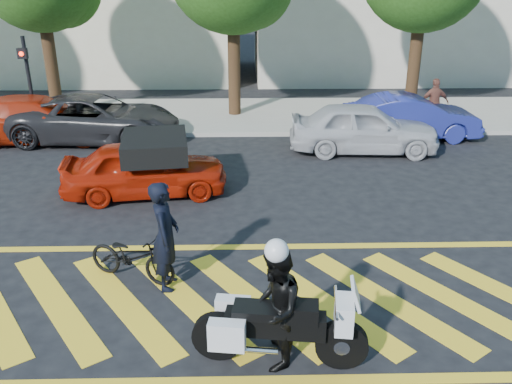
{
  "coord_description": "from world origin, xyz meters",
  "views": [
    {
      "loc": [
        0.33,
        -7.65,
        5.17
      ],
      "look_at": [
        0.56,
        2.24,
        1.05
      ],
      "focal_mm": 38.0,
      "sensor_mm": 36.0,
      "label": 1
    }
  ],
  "objects_px": {
    "officer_bike": "(165,236)",
    "police_motorcycle": "(276,327)",
    "parked_mid_left": "(96,118)",
    "bicycle": "(132,256)",
    "parked_left": "(38,119)",
    "parked_mid_right": "(364,128)",
    "officer_moto": "(276,308)",
    "parked_right": "(411,117)",
    "red_convertible": "(145,169)"
  },
  "relations": [
    {
      "from": "officer_bike",
      "to": "police_motorcycle",
      "type": "bearing_deg",
      "value": -140.28
    },
    {
      "from": "police_motorcycle",
      "to": "parked_mid_left",
      "type": "xyz_separation_m",
      "value": [
        -5.13,
        10.7,
        0.14
      ]
    },
    {
      "from": "officer_bike",
      "to": "bicycle",
      "type": "xyz_separation_m",
      "value": [
        -0.65,
        0.25,
        -0.53
      ]
    },
    {
      "from": "parked_left",
      "to": "parked_mid_right",
      "type": "xyz_separation_m",
      "value": [
        10.1,
        -1.33,
        0.03
      ]
    },
    {
      "from": "officer_moto",
      "to": "parked_right",
      "type": "relative_size",
      "value": 0.42
    },
    {
      "from": "red_convertible",
      "to": "parked_mid_left",
      "type": "relative_size",
      "value": 0.75
    },
    {
      "from": "bicycle",
      "to": "officer_moto",
      "type": "relative_size",
      "value": 0.95
    },
    {
      "from": "police_motorcycle",
      "to": "parked_mid_right",
      "type": "distance_m",
      "value": 9.88
    },
    {
      "from": "bicycle",
      "to": "officer_moto",
      "type": "height_order",
      "value": "officer_moto"
    },
    {
      "from": "officer_bike",
      "to": "bicycle",
      "type": "distance_m",
      "value": 0.87
    },
    {
      "from": "officer_moto",
      "to": "police_motorcycle",
      "type": "bearing_deg",
      "value": 114.74
    },
    {
      "from": "police_motorcycle",
      "to": "parked_left",
      "type": "relative_size",
      "value": 0.5
    },
    {
      "from": "parked_left",
      "to": "parked_mid_left",
      "type": "height_order",
      "value": "parked_mid_left"
    },
    {
      "from": "parked_left",
      "to": "parked_mid_right",
      "type": "distance_m",
      "value": 10.19
    },
    {
      "from": "officer_bike",
      "to": "bicycle",
      "type": "bearing_deg",
      "value": 67.3
    },
    {
      "from": "parked_left",
      "to": "parked_mid_left",
      "type": "relative_size",
      "value": 0.94
    },
    {
      "from": "bicycle",
      "to": "police_motorcycle",
      "type": "relative_size",
      "value": 0.69
    },
    {
      "from": "bicycle",
      "to": "red_convertible",
      "type": "xyz_separation_m",
      "value": [
        -0.41,
        3.92,
        0.22
      ]
    },
    {
      "from": "officer_bike",
      "to": "red_convertible",
      "type": "distance_m",
      "value": 4.31
    },
    {
      "from": "bicycle",
      "to": "police_motorcycle",
      "type": "distance_m",
      "value": 3.32
    },
    {
      "from": "officer_bike",
      "to": "parked_mid_right",
      "type": "bearing_deg",
      "value": -35.31
    },
    {
      "from": "parked_mid_left",
      "to": "parked_mid_right",
      "type": "relative_size",
      "value": 1.2
    },
    {
      "from": "officer_bike",
      "to": "parked_mid_left",
      "type": "relative_size",
      "value": 0.37
    },
    {
      "from": "parked_right",
      "to": "parked_left",
      "type": "bearing_deg",
      "value": 88.93
    },
    {
      "from": "officer_moto",
      "to": "bicycle",
      "type": "bearing_deg",
      "value": -125.86
    },
    {
      "from": "officer_bike",
      "to": "parked_left",
      "type": "distance_m",
      "value": 10.12
    },
    {
      "from": "bicycle",
      "to": "parked_left",
      "type": "xyz_separation_m",
      "value": [
        -4.54,
        8.43,
        0.27
      ]
    },
    {
      "from": "parked_right",
      "to": "police_motorcycle",
      "type": "bearing_deg",
      "value": 154.14
    },
    {
      "from": "bicycle",
      "to": "parked_left",
      "type": "distance_m",
      "value": 9.58
    },
    {
      "from": "parked_mid_left",
      "to": "parked_right",
      "type": "height_order",
      "value": "parked_mid_left"
    },
    {
      "from": "officer_bike",
      "to": "officer_moto",
      "type": "height_order",
      "value": "officer_bike"
    },
    {
      "from": "officer_bike",
      "to": "red_convertible",
      "type": "xyz_separation_m",
      "value": [
        -1.06,
        4.17,
        -0.31
      ]
    },
    {
      "from": "red_convertible",
      "to": "officer_bike",
      "type": "bearing_deg",
      "value": -173.42
    },
    {
      "from": "bicycle",
      "to": "red_convertible",
      "type": "height_order",
      "value": "red_convertible"
    },
    {
      "from": "officer_bike",
      "to": "red_convertible",
      "type": "height_order",
      "value": "officer_bike"
    },
    {
      "from": "officer_moto",
      "to": "red_convertible",
      "type": "bearing_deg",
      "value": -148.06
    },
    {
      "from": "officer_bike",
      "to": "parked_right",
      "type": "xyz_separation_m",
      "value": [
        6.71,
        8.68,
        -0.27
      ]
    },
    {
      "from": "police_motorcycle",
      "to": "parked_mid_right",
      "type": "xyz_separation_m",
      "value": [
        3.15,
        9.37,
        0.16
      ]
    },
    {
      "from": "bicycle",
      "to": "parked_mid_left",
      "type": "relative_size",
      "value": 0.32
    },
    {
      "from": "parked_right",
      "to": "parked_mid_left",
      "type": "bearing_deg",
      "value": 88.93
    },
    {
      "from": "parked_left",
      "to": "police_motorcycle",
      "type": "bearing_deg",
      "value": -150.6
    },
    {
      "from": "bicycle",
      "to": "officer_bike",
      "type": "bearing_deg",
      "value": -88.09
    },
    {
      "from": "parked_mid_right",
      "to": "parked_right",
      "type": "xyz_separation_m",
      "value": [
        1.8,
        1.33,
        -0.04
      ]
    },
    {
      "from": "officer_moto",
      "to": "red_convertible",
      "type": "xyz_separation_m",
      "value": [
        -2.81,
        6.19,
        -0.23
      ]
    },
    {
      "from": "officer_moto",
      "to": "parked_mid_right",
      "type": "xyz_separation_m",
      "value": [
        3.16,
        9.37,
        -0.15
      ]
    },
    {
      "from": "police_motorcycle",
      "to": "parked_right",
      "type": "bearing_deg",
      "value": 72.76
    },
    {
      "from": "parked_left",
      "to": "parked_right",
      "type": "distance_m",
      "value": 11.9
    },
    {
      "from": "parked_left",
      "to": "parked_right",
      "type": "height_order",
      "value": "parked_left"
    },
    {
      "from": "bicycle",
      "to": "parked_mid_right",
      "type": "relative_size",
      "value": 0.39
    },
    {
      "from": "officer_moto",
      "to": "parked_mid_left",
      "type": "bearing_deg",
      "value": -146.91
    }
  ]
}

